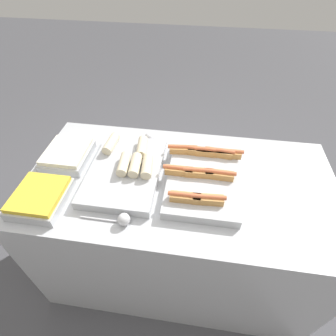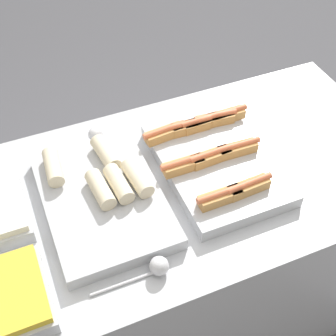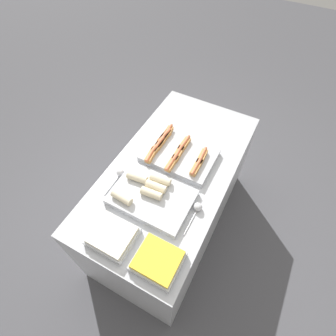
{
  "view_description": "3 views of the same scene",
  "coord_description": "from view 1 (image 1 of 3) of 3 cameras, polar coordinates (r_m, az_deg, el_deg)",
  "views": [
    {
      "loc": [
        0.07,
        -0.95,
        1.9
      ],
      "look_at": [
        -0.07,
        0.0,
        0.98
      ],
      "focal_mm": 28.0,
      "sensor_mm": 36.0,
      "label": 1
    },
    {
      "loc": [
        -0.48,
        -0.98,
        2.1
      ],
      "look_at": [
        -0.07,
        0.0,
        0.98
      ],
      "focal_mm": 50.0,
      "sensor_mm": 36.0,
      "label": 2
    },
    {
      "loc": [
        -1.04,
        -0.52,
        2.45
      ],
      "look_at": [
        -0.07,
        0.0,
        0.98
      ],
      "focal_mm": 28.0,
      "sensor_mm": 36.0,
      "label": 3
    }
  ],
  "objects": [
    {
      "name": "serving_spoon_far",
      "position": [
        1.63,
        -4.44,
        6.64
      ],
      "size": [
        0.23,
        0.06,
        0.06
      ],
      "color": "silver",
      "rests_on": "counter"
    },
    {
      "name": "ground_plane",
      "position": [
        2.13,
        1.85,
        -19.44
      ],
      "size": [
        12.0,
        12.0,
        0.0
      ],
      "primitive_type": "plane",
      "color": "#4C4C51"
    },
    {
      "name": "tray_wraps",
      "position": [
        1.42,
        -9.05,
        -0.12
      ],
      "size": [
        0.37,
        0.53,
        0.1
      ],
      "color": "#B7BABF",
      "rests_on": "counter"
    },
    {
      "name": "counter",
      "position": [
        1.74,
        2.19,
        -12.83
      ],
      "size": [
        1.64,
        0.85,
        0.9
      ],
      "color": "#B7BABF",
      "rests_on": "ground_plane"
    },
    {
      "name": "tray_side_front",
      "position": [
        1.41,
        -26.06,
        -5.74
      ],
      "size": [
        0.24,
        0.27,
        0.07
      ],
      "color": "#B7BABF",
      "rests_on": "counter"
    },
    {
      "name": "tray_hotdogs",
      "position": [
        1.37,
        7.62,
        -1.71
      ],
      "size": [
        0.41,
        0.53,
        0.1
      ],
      "color": "#B7BABF",
      "rests_on": "counter"
    },
    {
      "name": "serving_spoon_near",
      "position": [
        1.22,
        -10.04,
        -10.94
      ],
      "size": [
        0.24,
        0.06,
        0.06
      ],
      "color": "silver",
      "rests_on": "counter"
    },
    {
      "name": "tray_side_back",
      "position": [
        1.59,
        -21.02,
        2.72
      ],
      "size": [
        0.24,
        0.27,
        0.07
      ],
      "color": "#B7BABF",
      "rests_on": "counter"
    }
  ]
}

